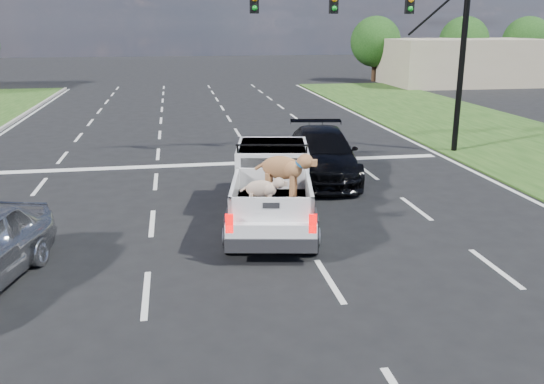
% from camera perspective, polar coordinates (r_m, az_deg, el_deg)
% --- Properties ---
extents(ground, '(160.00, 160.00, 0.00)m').
position_cam_1_polar(ground, '(11.07, -3.18, -9.43)').
color(ground, black).
rests_on(ground, ground).
extents(road_markings, '(17.75, 60.00, 0.01)m').
position_cam_1_polar(road_markings, '(17.19, -5.72, 0.07)').
color(road_markings, silver).
rests_on(road_markings, ground).
extents(traffic_signal, '(9.11, 0.31, 7.00)m').
position_cam_1_polar(traffic_signal, '(22.02, 12.85, 15.78)').
color(traffic_signal, black).
rests_on(traffic_signal, ground).
extents(building_right, '(12.00, 7.00, 3.60)m').
position_cam_1_polar(building_right, '(49.70, 18.39, 12.12)').
color(building_right, tan).
rests_on(building_right, ground).
extents(tree_far_d, '(4.20, 4.20, 5.40)m').
position_cam_1_polar(tree_far_d, '(50.89, 10.22, 14.44)').
color(tree_far_d, '#332114').
rests_on(tree_far_d, ground).
extents(tree_far_e, '(4.20, 4.20, 5.40)m').
position_cam_1_polar(tree_far_e, '(54.10, 18.46, 13.98)').
color(tree_far_e, '#332114').
rests_on(tree_far_e, ground).
extents(tree_far_f, '(4.20, 4.20, 5.40)m').
position_cam_1_polar(tree_far_f, '(57.13, 23.94, 13.52)').
color(tree_far_f, '#332114').
rests_on(tree_far_f, ground).
extents(pickup_truck, '(2.79, 5.54, 1.98)m').
position_cam_1_polar(pickup_truck, '(14.26, 0.04, 0.61)').
color(pickup_truck, black).
rests_on(pickup_truck, ground).
extents(black_coupe, '(2.98, 5.59, 1.54)m').
position_cam_1_polar(black_coupe, '(18.59, 4.93, 3.78)').
color(black_coupe, black).
rests_on(black_coupe, ground).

